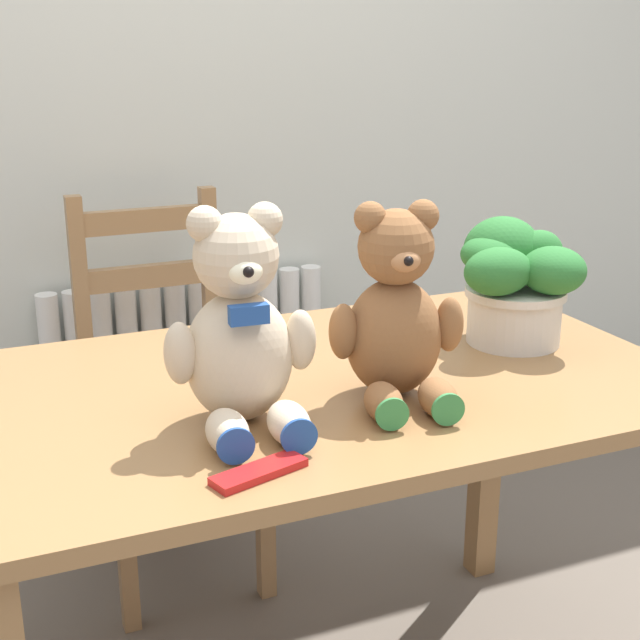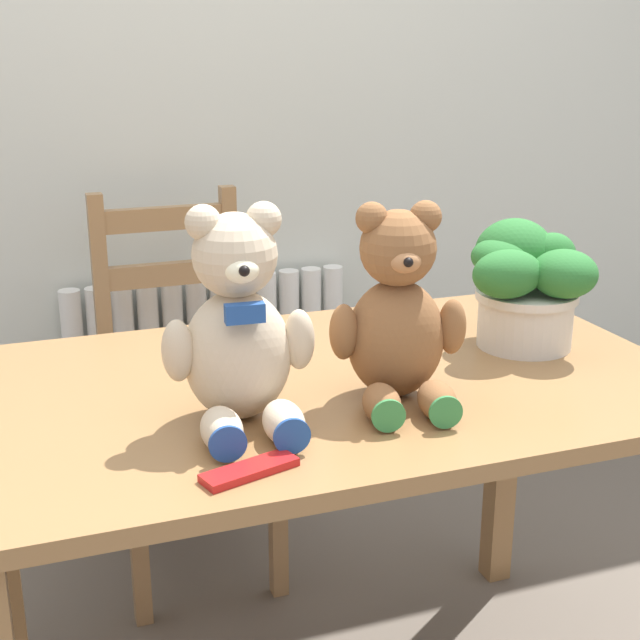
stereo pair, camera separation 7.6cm
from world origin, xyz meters
name	(u,v)px [view 2 (the right image)]	position (x,y,z in m)	size (l,w,h in m)	color
wall_back	(189,58)	(0.00, 1.50, 1.30)	(8.00, 0.04, 2.60)	silver
radiator	(212,400)	(0.01, 1.43, 0.31)	(0.84, 0.10, 0.69)	white
dining_table	(328,435)	(0.00, 0.40, 0.65)	(1.30, 0.79, 0.76)	olive
wooden_chair_behind	(183,391)	(-0.13, 1.13, 0.48)	(0.38, 0.46, 0.98)	#997047
teddy_bear_left	(238,331)	(-0.20, 0.28, 0.92)	(0.25, 0.25, 0.35)	beige
teddy_bear_right	(398,317)	(0.08, 0.28, 0.91)	(0.24, 0.26, 0.34)	brown
potted_plant	(524,281)	(0.43, 0.44, 0.90)	(0.25, 0.26, 0.25)	beige
chocolate_bar	(250,470)	(-0.23, 0.09, 0.77)	(0.14, 0.04, 0.01)	red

